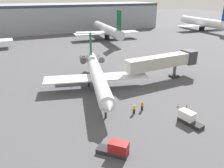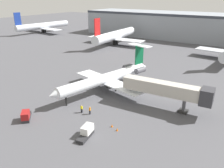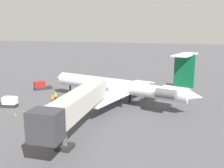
% 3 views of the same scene
% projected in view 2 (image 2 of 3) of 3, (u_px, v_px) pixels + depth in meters
% --- Properties ---
extents(ground_plane, '(400.00, 400.00, 0.10)m').
position_uv_depth(ground_plane, '(106.00, 89.00, 58.59)').
color(ground_plane, '#4C4C51').
extents(regional_jet, '(21.81, 30.70, 9.97)m').
position_uv_depth(regional_jet, '(109.00, 77.00, 56.63)').
color(regional_jet, silver).
rests_on(regional_jet, ground_plane).
extents(jet_bridge, '(18.70, 4.27, 6.05)m').
position_uv_depth(jet_bridge, '(171.00, 90.00, 46.86)').
color(jet_bridge, '#B7B2A8').
rests_on(jet_bridge, ground_plane).
extents(ground_crew_marshaller, '(0.39, 0.47, 1.69)m').
position_uv_depth(ground_crew_marshaller, '(90.00, 110.00, 46.12)').
color(ground_crew_marshaller, black).
rests_on(ground_crew_marshaller, ground_plane).
extents(ground_crew_loader, '(0.41, 0.27, 1.69)m').
position_uv_depth(ground_crew_loader, '(82.00, 109.00, 46.72)').
color(ground_crew_loader, black).
rests_on(ground_crew_loader, ground_plane).
extents(baggage_tug_lead, '(2.14, 4.19, 1.90)m').
position_uv_depth(baggage_tug_lead, '(86.00, 132.00, 38.85)').
color(baggage_tug_lead, '#262628').
rests_on(baggage_tug_lead, ground_plane).
extents(baggage_tug_trailing, '(3.86, 3.78, 1.90)m').
position_uv_depth(baggage_tug_trailing, '(26.00, 116.00, 44.04)').
color(baggage_tug_trailing, '#262628').
rests_on(baggage_tug_trailing, ground_plane).
extents(traffic_cone_near, '(0.36, 0.36, 0.55)m').
position_uv_depth(traffic_cone_near, '(112.00, 126.00, 41.80)').
color(traffic_cone_near, orange).
rests_on(traffic_cone_near, ground_plane).
extents(traffic_cone_mid, '(0.36, 0.36, 0.55)m').
position_uv_depth(traffic_cone_mid, '(117.00, 129.00, 40.63)').
color(traffic_cone_mid, orange).
rests_on(traffic_cone_mid, ground_plane).
extents(terminal_building, '(126.54, 25.27, 13.51)m').
position_uv_depth(terminal_building, '(196.00, 27.00, 120.51)').
color(terminal_building, '#8C939E').
rests_on(terminal_building, ground_plane).
extents(parked_airliner_west_end, '(31.42, 36.99, 13.12)m').
position_uv_depth(parked_airliner_west_end, '(43.00, 26.00, 143.92)').
color(parked_airliner_west_end, silver).
rests_on(parked_airliner_west_end, ground_plane).
extents(parked_airliner_west_mid, '(28.89, 34.25, 13.53)m').
position_uv_depth(parked_airliner_west_mid, '(115.00, 36.00, 108.91)').
color(parked_airliner_west_mid, silver).
rests_on(parked_airliner_west_mid, ground_plane).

